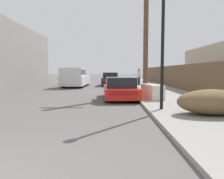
{
  "coord_description": "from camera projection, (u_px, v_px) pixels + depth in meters",
  "views": [
    {
      "loc": [
        1.86,
        -2.46,
        1.55
      ],
      "look_at": [
        1.93,
        11.44,
        0.37
      ],
      "focal_mm": 35.0,
      "sensor_mm": 36.0,
      "label": 1
    }
  ],
  "objects": [
    {
      "name": "sidewalk_curb",
      "position": [
        140.0,
        84.0,
        26.01
      ],
      "size": [
        4.2,
        63.0,
        0.12
      ],
      "primitive_type": "cube",
      "color": "gray",
      "rests_on": "ground"
    },
    {
      "name": "discarded_fridge",
      "position": [
        151.0,
        91.0,
        11.43
      ],
      "size": [
        0.98,
        1.94,
        0.76
      ],
      "rotation": [
        0.0,
        0.0,
        0.17
      ],
      "color": "silver",
      "rests_on": "sidewalk_curb"
    },
    {
      "name": "parked_sports_car_red",
      "position": [
        119.0,
        89.0,
        12.04
      ],
      "size": [
        1.96,
        4.12,
        1.21
      ],
      "rotation": [
        0.0,
        0.0,
        0.05
      ],
      "color": "red",
      "rests_on": "ground"
    },
    {
      "name": "car_parked_mid",
      "position": [
        110.0,
        79.0,
        23.4
      ],
      "size": [
        1.85,
        4.73,
        1.39
      ],
      "rotation": [
        0.0,
        0.0,
        -0.03
      ],
      "color": "black",
      "rests_on": "ground"
    },
    {
      "name": "pickup_truck",
      "position": [
        74.0,
        78.0,
        21.07
      ],
      "size": [
        2.19,
        5.77,
        1.83
      ],
      "rotation": [
        0.0,
        0.0,
        3.12
      ],
      "color": "silver",
      "rests_on": "ground"
    },
    {
      "name": "utility_pole",
      "position": [
        145.0,
        31.0,
        14.13
      ],
      "size": [
        1.8,
        0.32,
        7.83
      ],
      "color": "brown",
      "rests_on": "sidewalk_curb"
    },
    {
      "name": "street_lamp",
      "position": [
        162.0,
        37.0,
        7.99
      ],
      "size": [
        0.26,
        0.26,
        4.61
      ],
      "color": "black",
      "rests_on": "sidewalk_curb"
    },
    {
      "name": "brush_pile",
      "position": [
        211.0,
        102.0,
        7.19
      ],
      "size": [
        2.34,
        1.36,
        0.83
      ],
      "color": "brown",
      "rests_on": "sidewalk_curb"
    },
    {
      "name": "wooden_fence",
      "position": [
        177.0,
        77.0,
        17.85
      ],
      "size": [
        0.08,
        29.72,
        1.92
      ],
      "primitive_type": "cube",
      "color": "brown",
      "rests_on": "sidewalk_curb"
    },
    {
      "name": "pedestrian",
      "position": [
        138.0,
        77.0,
        22.35
      ],
      "size": [
        0.34,
        0.34,
        1.68
      ],
      "color": "#282D42",
      "rests_on": "sidewalk_curb"
    }
  ]
}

